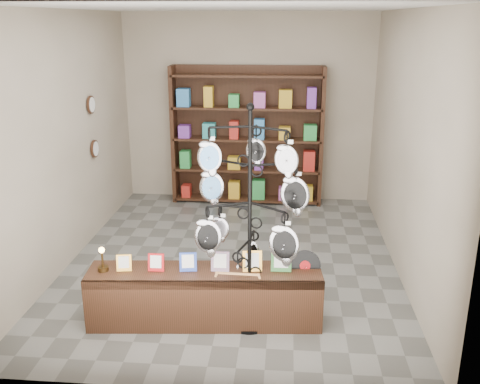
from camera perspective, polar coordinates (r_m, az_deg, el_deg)
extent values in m
plane|color=slate|center=(6.78, -0.78, -7.21)|extent=(5.00, 5.00, 0.00)
plane|color=#B6A793|center=(8.73, 0.87, 8.86)|extent=(4.00, 0.00, 4.00)
plane|color=#B6A793|center=(3.91, -4.60, -2.85)|extent=(4.00, 0.00, 4.00)
plane|color=#B6A793|center=(6.79, -17.95, 5.33)|extent=(0.00, 5.00, 5.00)
plane|color=#B6A793|center=(6.40, 17.33, 4.66)|extent=(0.00, 5.00, 5.00)
plane|color=white|center=(6.13, -0.90, 19.05)|extent=(5.00, 5.00, 0.00)
cylinder|color=black|center=(5.48, 0.98, -13.61)|extent=(0.50, 0.50, 0.03)
cylinder|color=black|center=(5.01, 1.04, -3.31)|extent=(0.04, 0.04, 2.13)
sphere|color=black|center=(4.73, 1.12, 9.07)|extent=(0.07, 0.07, 0.07)
ellipsoid|color=silver|center=(5.37, 1.46, -6.40)|extent=(0.12, 0.05, 0.22)
cube|color=tan|center=(4.91, -0.26, -8.72)|extent=(0.41, 0.03, 0.04)
cube|color=black|center=(5.38, -3.76, -11.04)|extent=(2.31, 0.66, 0.56)
cube|color=gold|center=(5.33, -12.27, -7.40)|extent=(0.15, 0.06, 0.17)
cube|color=red|center=(5.27, -8.94, -7.43)|extent=(0.16, 0.07, 0.18)
cube|color=#263FA5|center=(5.22, -5.56, -7.44)|extent=(0.17, 0.07, 0.19)
cube|color=#E54C33|center=(5.20, -2.13, -7.42)|extent=(0.18, 0.07, 0.20)
cube|color=gold|center=(5.19, 1.32, -7.38)|extent=(0.19, 0.08, 0.21)
cube|color=#337233|center=(5.21, 4.42, -7.31)|extent=(0.20, 0.08, 0.22)
cylinder|color=black|center=(5.31, 6.95, -7.81)|extent=(0.32, 0.10, 0.30)
cylinder|color=red|center=(5.31, 6.95, -7.82)|extent=(0.11, 0.04, 0.10)
cylinder|color=#422D12|center=(5.40, -14.39, -7.92)|extent=(0.10, 0.10, 0.04)
cylinder|color=#422D12|center=(5.36, -14.46, -7.03)|extent=(0.02, 0.02, 0.14)
sphere|color=#FFBF59|center=(5.32, -14.55, -6.02)|extent=(0.06, 0.06, 0.06)
cube|color=black|center=(8.75, 0.83, 6.21)|extent=(2.40, 0.04, 2.20)
cube|color=black|center=(8.76, -7.02, 6.09)|extent=(0.06, 0.36, 2.20)
cube|color=black|center=(8.59, 8.66, 5.78)|extent=(0.06, 0.36, 2.20)
cube|color=black|center=(8.87, 0.72, -0.66)|extent=(2.36, 0.36, 0.04)
cube|color=black|center=(8.72, 0.73, 2.46)|extent=(2.36, 0.36, 0.03)
cube|color=black|center=(8.60, 0.74, 5.67)|extent=(2.36, 0.36, 0.04)
cube|color=black|center=(8.51, 0.76, 8.96)|extent=(2.36, 0.36, 0.04)
cube|color=black|center=(8.45, 0.77, 12.31)|extent=(2.36, 0.36, 0.04)
cylinder|color=black|center=(7.46, -15.61, 8.96)|extent=(0.03, 0.24, 0.24)
cylinder|color=black|center=(7.57, -15.24, 4.48)|extent=(0.03, 0.24, 0.24)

